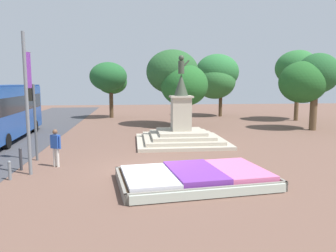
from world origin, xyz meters
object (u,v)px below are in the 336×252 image
object	(u,v)px
banner_pole	(27,101)
kerb_bollard_north	(21,159)
flower_planter	(196,177)
city_bus	(3,109)
statue_monument	(181,131)
kerb_bollard_mid_b	(10,170)
pedestrian_with_handbag	(56,145)
traffic_light_mid_block	(32,108)

from	to	relation	value
banner_pole	kerb_bollard_north	bearing A→B (deg)	131.85
flower_planter	kerb_bollard_north	xyz separation A→B (m)	(-7.20, 2.66, 0.29)
banner_pole	city_bus	distance (m)	9.52
statue_monument	kerb_bollard_north	size ratio (longest dim) A/B	5.54
kerb_bollard_north	city_bus	bearing A→B (deg)	114.39
kerb_bollard_mid_b	flower_planter	bearing A→B (deg)	-9.64
pedestrian_with_handbag	kerb_bollard_mid_b	distance (m)	2.40
banner_pole	kerb_bollard_north	world-z (taller)	banner_pole
flower_planter	pedestrian_with_handbag	xyz separation A→B (m)	(-5.82, 3.11, 0.76)
traffic_light_mid_block	city_bus	xyz separation A→B (m)	(-3.60, 5.98, -0.53)
pedestrian_with_handbag	kerb_bollard_mid_b	bearing A→B (deg)	-125.24
traffic_light_mid_block	pedestrian_with_handbag	distance (m)	2.50
statue_monument	city_bus	world-z (taller)	statue_monument
traffic_light_mid_block	kerb_bollard_mid_b	xyz separation A→B (m)	(-0.01, -3.28, -2.19)
banner_pole	traffic_light_mid_block	bearing A→B (deg)	102.41
flower_planter	kerb_bollard_mid_b	distance (m)	7.26
city_bus	kerb_bollard_mid_b	xyz separation A→B (m)	(3.59, -9.26, -1.66)
flower_planter	kerb_bollard_north	size ratio (longest dim) A/B	6.08
city_bus	kerb_bollard_north	world-z (taller)	city_bus
kerb_bollard_mid_b	city_bus	bearing A→B (deg)	111.19
traffic_light_mid_block	city_bus	world-z (taller)	traffic_light_mid_block
kerb_bollard_mid_b	kerb_bollard_north	distance (m)	1.45
kerb_bollard_mid_b	kerb_bollard_north	bearing A→B (deg)	91.74
statue_monument	flower_planter	bearing A→B (deg)	-94.52
traffic_light_mid_block	pedestrian_with_handbag	world-z (taller)	traffic_light_mid_block
traffic_light_mid_block	banner_pole	world-z (taller)	banner_pole
statue_monument	kerb_bollard_mid_b	bearing A→B (deg)	-137.35
kerb_bollard_north	pedestrian_with_handbag	bearing A→B (deg)	18.27
kerb_bollard_mid_b	traffic_light_mid_block	bearing A→B (deg)	89.78
flower_planter	kerb_bollard_north	world-z (taller)	kerb_bollard_north
flower_planter	banner_pole	size ratio (longest dim) A/B	1.05
banner_pole	kerb_bollard_north	xyz separation A→B (m)	(-0.61, 0.68, -2.53)
city_bus	kerb_bollard_mid_b	distance (m)	10.07
kerb_bollard_north	traffic_light_mid_block	bearing A→B (deg)	88.25
flower_planter	banner_pole	distance (m)	7.43
city_bus	pedestrian_with_handbag	world-z (taller)	city_bus
statue_monument	kerb_bollard_north	distance (m)	9.76
banner_pole	pedestrian_with_handbag	world-z (taller)	banner_pole
flower_planter	pedestrian_with_handbag	world-z (taller)	pedestrian_with_handbag
pedestrian_with_handbag	kerb_bollard_north	distance (m)	1.53
pedestrian_with_handbag	kerb_bollard_mid_b	world-z (taller)	pedestrian_with_handbag
pedestrian_with_handbag	traffic_light_mid_block	bearing A→B (deg)	133.87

